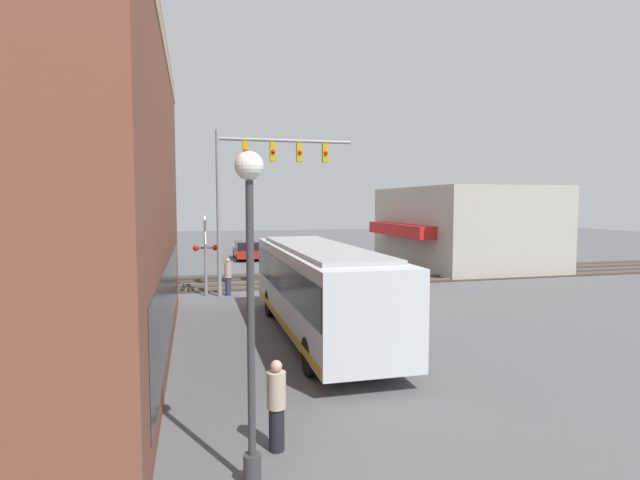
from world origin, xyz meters
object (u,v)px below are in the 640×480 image
city_bus (319,286)px  streetlamp (250,290)px  pedestrian_at_crossing (228,276)px  pedestrian_by_lamp (276,405)px  crossing_signal (205,248)px  parked_car_white (299,260)px  parked_car_red (246,251)px

city_bus → streetlamp: bearing=159.2°
streetlamp → pedestrian_at_crossing: (16.46, -0.72, -2.18)m
city_bus → pedestrian_by_lamp: city_bus is taller
crossing_signal → parked_car_white: (7.27, -6.07, -1.58)m
pedestrian_at_crossing → pedestrian_by_lamp: pedestrian_at_crossing is taller
parked_car_red → pedestrian_by_lamp: size_ratio=2.89×
crossing_signal → parked_car_white: 9.60m
parked_car_white → pedestrian_by_lamp: pedestrian_by_lamp is taller
city_bus → parked_car_white: 15.83m
streetlamp → pedestrian_at_crossing: bearing=-2.5°
parked_car_white → parked_car_red: bearing=18.4°
crossing_signal → streetlamp: 16.68m
streetlamp → pedestrian_at_crossing: streetlamp is taller
crossing_signal → parked_car_red: bearing=-12.9°
crossing_signal → pedestrian_by_lamp: 15.75m
parked_car_red → pedestrian_by_lamp: (-30.74, 2.61, 0.16)m
crossing_signal → parked_car_red: size_ratio=0.80×
pedestrian_at_crossing → parked_car_white: bearing=-34.0°
pedestrian_at_crossing → pedestrian_by_lamp: bearing=179.4°
city_bus → pedestrian_at_crossing: bearing=16.7°
pedestrian_at_crossing → city_bus: bearing=-163.3°
crossing_signal → parked_car_white: crossing_signal is taller
city_bus → parked_car_red: size_ratio=2.30×
pedestrian_at_crossing → pedestrian_by_lamp: (-15.46, 0.17, -0.09)m
streetlamp → pedestrian_at_crossing: size_ratio=2.89×
crossing_signal → parked_car_red: (15.08, -3.47, -1.62)m
crossing_signal → pedestrian_at_crossing: 1.72m
parked_car_white → parked_car_red: parked_car_white is taller
parked_car_white → pedestrian_at_crossing: 9.01m
pedestrian_at_crossing → crossing_signal: bearing=79.1°
city_bus → pedestrian_at_crossing: 8.52m
parked_car_white → streetlamp: bearing=166.5°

